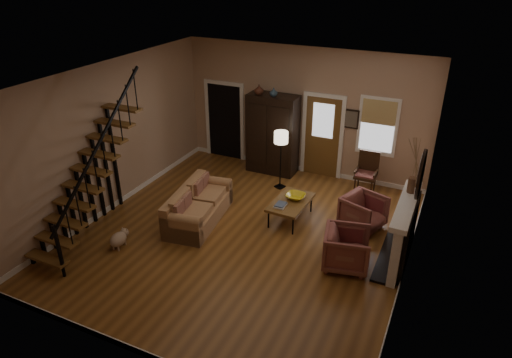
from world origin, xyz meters
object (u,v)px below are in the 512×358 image
at_px(armoire, 273,134).
at_px(sofa, 199,206).
at_px(floor_lamp, 280,160).
at_px(side_chair, 366,174).
at_px(armchair_left, 347,249).
at_px(armchair_right, 363,212).
at_px(coffee_table, 291,210).

bearing_deg(armoire, sofa, -98.31).
relative_size(armoire, floor_lamp, 1.41).
bearing_deg(floor_lamp, armoire, 124.54).
distance_m(floor_lamp, side_chair, 2.09).
height_order(armchair_left, armchair_right, armchair_left).
relative_size(sofa, armchair_left, 2.37).
distance_m(sofa, armchair_left, 3.36).
bearing_deg(side_chair, armchair_left, -83.43).
relative_size(sofa, coffee_table, 1.65).
bearing_deg(armchair_left, sofa, 73.94).
height_order(armchair_left, floor_lamp, floor_lamp).
relative_size(coffee_table, armchair_right, 1.49).
bearing_deg(armchair_right, floor_lamp, 86.87).
relative_size(armchair_right, side_chair, 0.80).
xyz_separation_m(armchair_left, armchair_right, (-0.03, 1.48, -0.01)).
distance_m(armchair_right, side_chair, 1.64).
xyz_separation_m(coffee_table, floor_lamp, (-0.79, 1.33, 0.51)).
distance_m(armoire, floor_lamp, 1.04).
xyz_separation_m(coffee_table, armchair_right, (1.51, 0.35, 0.14)).
xyz_separation_m(armchair_left, floor_lamp, (-2.34, 2.46, 0.36)).
bearing_deg(armchair_left, armoire, 29.64).
xyz_separation_m(armchair_left, side_chair, (-0.35, 3.08, 0.13)).
bearing_deg(side_chair, coffee_table, -121.31).
height_order(coffee_table, side_chair, side_chair).
distance_m(armoire, side_chair, 2.61).
xyz_separation_m(armoire, floor_lamp, (0.57, -0.82, -0.31)).
relative_size(armoire, armchair_right, 2.58).
relative_size(armchair_left, floor_lamp, 0.57).
bearing_deg(floor_lamp, coffee_table, -59.20).
relative_size(armchair_left, armchair_right, 1.03).
height_order(armoire, side_chair, armoire).
bearing_deg(armchair_right, sofa, 130.27).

